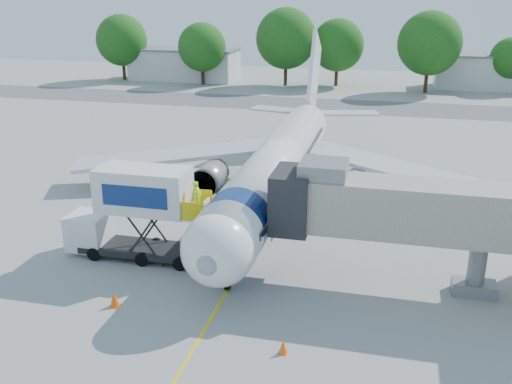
% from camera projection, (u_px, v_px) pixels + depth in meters
% --- Properties ---
extents(ground, '(160.00, 160.00, 0.00)m').
position_uv_depth(ground, '(267.00, 222.00, 38.69)').
color(ground, '#999996').
rests_on(ground, ground).
extents(guidance_line, '(0.15, 70.00, 0.01)m').
position_uv_depth(guidance_line, '(267.00, 222.00, 38.69)').
color(guidance_line, yellow).
rests_on(guidance_line, ground).
extents(taxiway_strip, '(120.00, 10.00, 0.01)m').
position_uv_depth(taxiway_strip, '(334.00, 106.00, 77.15)').
color(taxiway_strip, '#59595B').
rests_on(taxiway_strip, ground).
extents(aircraft, '(34.17, 37.73, 11.35)m').
position_uv_depth(aircraft, '(279.00, 163.00, 41.48)').
color(aircraft, white).
rests_on(aircraft, ground).
extents(jet_bridge, '(13.90, 3.20, 6.60)m').
position_uv_depth(jet_bridge, '(390.00, 209.00, 29.06)').
color(jet_bridge, '#ADA294').
rests_on(jet_bridge, ground).
extents(catering_hiloader, '(8.50, 2.44, 5.50)m').
position_uv_depth(catering_hiloader, '(135.00, 213.00, 32.74)').
color(catering_hiloader, black).
rests_on(catering_hiloader, ground).
extents(ground_tug, '(4.22, 3.00, 1.52)m').
position_uv_depth(ground_tug, '(153.00, 359.00, 23.01)').
color(ground_tug, silver).
rests_on(ground_tug, ground).
extents(safety_cone_a, '(0.40, 0.40, 0.64)m').
position_uv_depth(safety_cone_a, '(283.00, 347.00, 24.64)').
color(safety_cone_a, '#FB590D').
rests_on(safety_cone_a, ground).
extents(safety_cone_b, '(0.50, 0.50, 0.79)m').
position_uv_depth(safety_cone_b, '(114.00, 299.00, 28.28)').
color(safety_cone_b, '#FB590D').
rests_on(safety_cone_b, ground).
extents(outbuilding_left, '(18.40, 8.40, 5.30)m').
position_uv_depth(outbuilding_left, '(185.00, 64.00, 98.92)').
color(outbuilding_left, beige).
rests_on(outbuilding_left, ground).
extents(outbuilding_right, '(16.40, 7.40, 5.30)m').
position_uv_depth(outbuilding_right, '(489.00, 71.00, 89.71)').
color(outbuilding_right, beige).
rests_on(outbuilding_right, ground).
extents(tree_a, '(8.63, 8.63, 11.00)m').
position_uv_depth(tree_a, '(122.00, 40.00, 97.10)').
color(tree_a, '#382314').
rests_on(tree_a, ground).
extents(tree_b, '(7.78, 7.78, 9.92)m').
position_uv_depth(tree_b, '(202.00, 47.00, 92.42)').
color(tree_b, '#382314').
rests_on(tree_b, ground).
extents(tree_c, '(9.63, 9.63, 12.28)m').
position_uv_depth(tree_c, '(286.00, 39.00, 90.81)').
color(tree_c, '#382314').
rests_on(tree_c, ground).
extents(tree_d, '(8.32, 8.32, 10.61)m').
position_uv_depth(tree_d, '(338.00, 45.00, 91.06)').
color(tree_d, '#382314').
rests_on(tree_d, ground).
extents(tree_e, '(9.44, 9.44, 12.04)m').
position_uv_depth(tree_e, '(430.00, 43.00, 84.52)').
color(tree_e, '#382314').
rests_on(tree_e, ground).
extents(tree_f, '(6.40, 6.40, 8.16)m').
position_uv_depth(tree_f, '(512.00, 59.00, 86.43)').
color(tree_f, '#382314').
rests_on(tree_f, ground).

